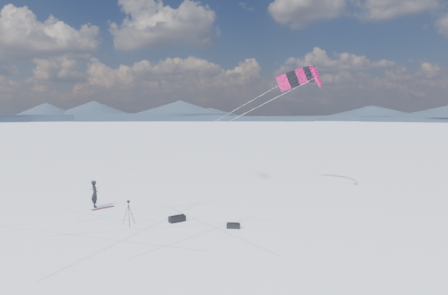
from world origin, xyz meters
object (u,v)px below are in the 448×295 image
object	(u,v)px
gear_bag_b	(233,226)
tripod	(129,209)
snowboard	(103,208)
snowkiter	(95,207)
gear_bag_a	(177,219)

from	to	relation	value
gear_bag_b	tripod	bearing A→B (deg)	-177.18
snowboard	gear_bag_b	bearing A→B (deg)	-71.92
snowkiter	tripod	bearing A→B (deg)	-171.04
snowboard	tripod	distance (m)	4.63
gear_bag_a	tripod	bearing A→B (deg)	160.20
snowboard	tripod	bearing A→B (deg)	-99.69
snowkiter	snowboard	size ratio (longest dim) A/B	1.17
snowkiter	gear_bag_b	world-z (taller)	snowkiter
snowboard	tripod	size ratio (longest dim) A/B	1.09
snowboard	tripod	xyz separation A→B (m)	(1.49, -4.29, 0.89)
snowkiter	gear_bag_b	xyz separation A→B (m)	(7.36, -6.87, 0.14)
gear_bag_a	gear_bag_b	distance (m)	3.39
snowboard	gear_bag_b	xyz separation A→B (m)	(6.86, -6.41, 0.12)
tripod	gear_bag_a	bearing A→B (deg)	-34.96
tripod	gear_bag_a	world-z (taller)	tripod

